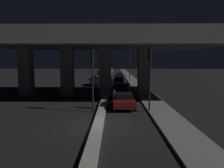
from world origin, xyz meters
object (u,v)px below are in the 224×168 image
(car_dark_blue_second, at_px, (122,88))
(pedestrian_on_sidewalk, at_px, (145,86))
(traffic_light_left_of_median, at_px, (93,70))
(street_lamp, at_px, (129,61))
(traffic_light_right_of_median, at_px, (150,68))
(car_dark_blue_lead_oncoming, at_px, (96,81))
(car_taxi_yellow_third, at_px, (119,82))
(car_white_fifth, at_px, (118,76))
(car_taxi_yellow_third_oncoming, at_px, (103,73))
(car_taxi_yellow_second_oncoming, at_px, (101,75))
(motorcycle_blue_filtering_near, at_px, (114,99))
(motorcycle_white_filtering_mid, at_px, (114,92))
(car_dark_red_lead, at_px, (123,100))
(car_black_fourth, at_px, (119,79))

(car_dark_blue_second, relative_size, pedestrian_on_sidewalk, 2.39)
(traffic_light_left_of_median, height_order, street_lamp, street_lamp)
(traffic_light_right_of_median, relative_size, car_dark_blue_lead_oncoming, 1.14)
(car_taxi_yellow_third, height_order, car_white_fifth, car_taxi_yellow_third)
(street_lamp, distance_m, car_taxi_yellow_third_oncoming, 15.75)
(traffic_light_right_of_median, xyz_separation_m, car_taxi_yellow_third_oncoming, (-6.09, 43.02, -2.90))
(car_taxi_yellow_second_oncoming, height_order, motorcycle_blue_filtering_near, car_taxi_yellow_second_oncoming)
(car_dark_blue_second, height_order, car_taxi_yellow_second_oncoming, car_taxi_yellow_second_oncoming)
(car_dark_blue_lead_oncoming, distance_m, car_taxi_yellow_second_oncoming, 12.02)
(traffic_light_left_of_median, height_order, car_white_fifth, traffic_light_left_of_median)
(car_dark_blue_lead_oncoming, height_order, motorcycle_white_filtering_mid, car_dark_blue_lead_oncoming)
(car_taxi_yellow_third, distance_m, car_dark_blue_lead_oncoming, 5.03)
(car_dark_red_lead, bearing_deg, traffic_light_right_of_median, -129.82)
(car_white_fifth, distance_m, motorcycle_blue_filtering_near, 27.22)
(motorcycle_blue_filtering_near, relative_size, pedestrian_on_sidewalk, 1.00)
(car_taxi_yellow_third_oncoming, relative_size, motorcycle_white_filtering_mid, 2.29)
(motorcycle_blue_filtering_near, bearing_deg, car_taxi_yellow_second_oncoming, 9.68)
(car_black_fourth, bearing_deg, car_taxi_yellow_third, -179.25)
(car_black_fourth, height_order, motorcycle_blue_filtering_near, car_black_fourth)
(traffic_light_left_of_median, xyz_separation_m, car_taxi_yellow_second_oncoming, (-1.29, 32.12, -2.58))
(car_black_fourth, xyz_separation_m, car_taxi_yellow_second_oncoming, (-3.97, 8.00, 0.18))
(car_taxi_yellow_third, xyz_separation_m, car_taxi_yellow_second_oncoming, (-3.80, 15.10, 0.10))
(motorcycle_blue_filtering_near, bearing_deg, traffic_light_right_of_median, -130.01)
(car_black_fourth, distance_m, car_taxi_yellow_third_oncoming, 19.33)
(car_taxi_yellow_third, xyz_separation_m, motorcycle_white_filtering_mid, (-0.79, -9.04, -0.29))
(car_dark_blue_second, bearing_deg, traffic_light_right_of_median, -168.18)
(car_white_fifth, bearing_deg, motorcycle_white_filtering_mid, 175.64)
(car_dark_blue_lead_oncoming, relative_size, motorcycle_blue_filtering_near, 2.74)
(motorcycle_white_filtering_mid, bearing_deg, pedestrian_on_sidewalk, -68.50)
(traffic_light_left_of_median, bearing_deg, motorcycle_blue_filtering_near, 57.40)
(car_taxi_yellow_third, height_order, car_taxi_yellow_second_oncoming, car_taxi_yellow_second_oncoming)
(traffic_light_left_of_median, distance_m, motorcycle_blue_filtering_near, 4.43)
(traffic_light_right_of_median, bearing_deg, motorcycle_blue_filtering_near, 136.31)
(traffic_light_left_of_median, bearing_deg, car_taxi_yellow_third, 81.61)
(car_dark_red_lead, xyz_separation_m, motorcycle_blue_filtering_near, (-0.83, 1.11, -0.06))
(car_dark_blue_lead_oncoming, bearing_deg, pedestrian_on_sidewalk, 32.21)
(car_dark_red_lead, height_order, motorcycle_blue_filtering_near, motorcycle_blue_filtering_near)
(car_black_fourth, bearing_deg, car_dark_blue_second, -177.31)
(car_taxi_yellow_third_oncoming, height_order, motorcycle_blue_filtering_near, car_taxi_yellow_third_oncoming)
(car_white_fifth, bearing_deg, street_lamp, -117.03)
(pedestrian_on_sidewalk, bearing_deg, traffic_light_right_of_median, -95.99)
(traffic_light_right_of_median, distance_m, car_taxi_yellow_third_oncoming, 43.55)
(car_black_fourth, bearing_deg, motorcycle_blue_filtering_near, 179.74)
(traffic_light_left_of_median, relative_size, traffic_light_right_of_median, 0.95)
(car_taxi_yellow_second_oncoming, height_order, pedestrian_on_sidewalk, pedestrian_on_sidewalk)
(traffic_light_left_of_median, xyz_separation_m, car_taxi_yellow_third, (2.51, 17.01, -2.68))
(street_lamp, xyz_separation_m, car_black_fourth, (-2.23, -4.87, -3.45))
(car_taxi_yellow_second_oncoming, bearing_deg, traffic_light_left_of_median, 1.03)
(car_dark_red_lead, bearing_deg, motorcycle_blue_filtering_near, 35.74)
(traffic_light_left_of_median, xyz_separation_m, car_white_fifth, (2.76, 30.01, -2.73))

